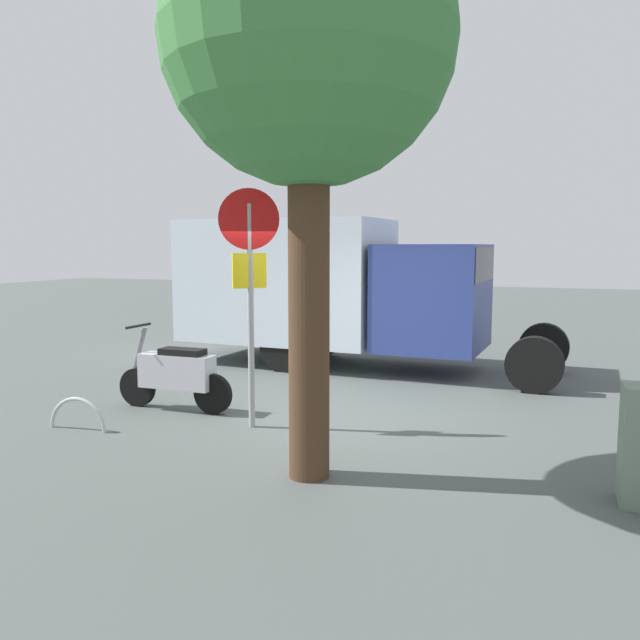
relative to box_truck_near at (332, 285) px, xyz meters
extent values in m
plane|color=#49504D|center=(-1.40, 3.59, -1.58)|extent=(60.00, 60.00, 0.00)
cylinder|color=black|center=(0.62, 0.92, -1.13)|extent=(0.91, 0.30, 0.90)
cylinder|color=black|center=(0.52, -0.98, -1.13)|extent=(0.91, 0.30, 0.90)
cylinder|color=black|center=(-3.81, 1.15, -1.13)|extent=(0.91, 0.30, 0.90)
cylinder|color=black|center=(-3.91, -0.75, -1.13)|extent=(0.91, 0.30, 0.90)
cube|color=silver|center=(0.97, -0.05, 0.06)|extent=(4.05, 2.40, 2.38)
cube|color=navy|center=(-2.00, 0.10, -0.18)|extent=(1.91, 2.19, 1.90)
cube|color=black|center=(-2.00, 0.10, 0.42)|extent=(1.92, 2.03, 0.60)
cylinder|color=black|center=(1.57, 4.06, -1.30)|extent=(0.56, 0.10, 0.56)
cylinder|color=black|center=(0.32, 4.06, -1.30)|extent=(0.56, 0.10, 0.56)
cube|color=silver|center=(0.89, 4.06, -1.02)|extent=(1.10, 0.33, 0.48)
cube|color=black|center=(0.79, 4.06, -0.75)|extent=(0.64, 0.28, 0.12)
cylinder|color=slate|center=(1.52, 4.06, -0.75)|extent=(0.28, 0.07, 0.69)
cylinder|color=black|center=(1.52, 4.06, -0.40)|extent=(0.04, 0.55, 0.04)
cylinder|color=#9E9EA3|center=(-0.48, 4.45, -0.16)|extent=(0.08, 0.08, 2.84)
cylinder|color=red|center=(-0.48, 4.47, 1.07)|extent=(0.71, 0.32, 0.76)
cube|color=yellow|center=(-0.48, 4.47, 0.43)|extent=(0.33, 0.33, 0.44)
cylinder|color=#47301E|center=(-1.82, 5.86, 0.07)|extent=(0.41, 0.41, 3.29)
sphere|color=#3C7D3C|center=(-1.82, 5.86, 2.69)|extent=(2.80, 2.80, 2.80)
torus|color=#B7B7BC|center=(1.53, 5.35, -1.58)|extent=(0.85, 0.08, 0.85)
camera|label=1|loc=(-4.10, 11.66, 0.74)|focal=35.85mm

